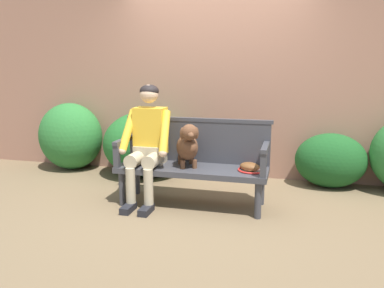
{
  "coord_description": "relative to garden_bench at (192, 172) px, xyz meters",
  "views": [
    {
      "loc": [
        1.01,
        -3.86,
        1.48
      ],
      "look_at": [
        0.0,
        0.0,
        0.68
      ],
      "focal_mm": 35.76,
      "sensor_mm": 36.0,
      "label": 1
    }
  ],
  "objects": [
    {
      "name": "ground_plane",
      "position": [
        0.0,
        0.0,
        -0.37
      ],
      "size": [
        40.0,
        40.0,
        0.0
      ],
      "primitive_type": "plane",
      "color": "brown"
    },
    {
      "name": "brick_garden_fence",
      "position": [
        0.0,
        1.41,
        0.97
      ],
      "size": [
        8.0,
        0.3,
        2.7
      ],
      "primitive_type": "cube",
      "color": "#936651",
      "rests_on": "ground"
    },
    {
      "name": "hedge_bush_mid_left",
      "position": [
        -0.94,
        1.0,
        0.07
      ],
      "size": [
        1.15,
        1.1,
        0.89
      ],
      "primitive_type": "ellipsoid",
      "color": "#1E5B23",
      "rests_on": "ground"
    },
    {
      "name": "hedge_bush_mid_right",
      "position": [
        -2.12,
        1.04,
        0.11
      ],
      "size": [
        0.95,
        0.78,
        0.98
      ],
      "primitive_type": "ellipsoid",
      "color": "#286B2D",
      "rests_on": "ground"
    },
    {
      "name": "hedge_bush_far_left",
      "position": [
        1.51,
        1.06,
        -0.03
      ],
      "size": [
        0.87,
        0.58,
        0.68
      ],
      "primitive_type": "ellipsoid",
      "color": "#194C1E",
      "rests_on": "ground"
    },
    {
      "name": "garden_bench",
      "position": [
        0.0,
        0.0,
        0.0
      ],
      "size": [
        1.62,
        0.53,
        0.43
      ],
      "color": "#38383D",
      "rests_on": "ground"
    },
    {
      "name": "bench_backrest",
      "position": [
        0.0,
        0.24,
        0.31
      ],
      "size": [
        1.66,
        0.06,
        0.5
      ],
      "color": "#38383D",
      "rests_on": "garden_bench"
    },
    {
      "name": "bench_armrest_left_end",
      "position": [
        -0.77,
        -0.09,
        0.26
      ],
      "size": [
        0.06,
        0.53,
        0.28
      ],
      "color": "#38383D",
      "rests_on": "garden_bench"
    },
    {
      "name": "bench_armrest_right_end",
      "position": [
        0.77,
        -0.09,
        0.26
      ],
      "size": [
        0.06,
        0.53,
        0.28
      ],
      "color": "#38383D",
      "rests_on": "garden_bench"
    },
    {
      "name": "person_seated",
      "position": [
        -0.49,
        -0.02,
        0.33
      ],
      "size": [
        0.56,
        0.67,
        1.3
      ],
      "color": "black",
      "rests_on": "ground"
    },
    {
      "name": "dog_on_bench",
      "position": [
        -0.04,
        -0.02,
        0.3
      ],
      "size": [
        0.35,
        0.48,
        0.48
      ],
      "color": "brown",
      "rests_on": "garden_bench"
    },
    {
      "name": "tennis_racket",
      "position": [
        0.64,
        0.02,
        0.07
      ],
      "size": [
        0.34,
        0.58,
        0.03
      ],
      "color": "red",
      "rests_on": "garden_bench"
    },
    {
      "name": "baseball_glove",
      "position": [
        0.62,
        -0.01,
        0.1
      ],
      "size": [
        0.27,
        0.25,
        0.09
      ],
      "primitive_type": "ellipsoid",
      "rotation": [
        0.0,
        0.0,
        -0.49
      ],
      "color": "brown",
      "rests_on": "garden_bench"
    }
  ]
}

